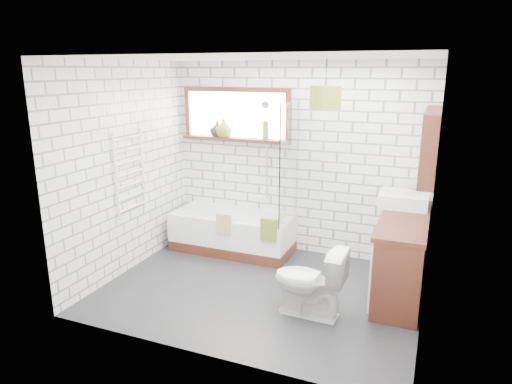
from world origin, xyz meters
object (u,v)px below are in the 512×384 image
at_px(bathtub, 233,232).
at_px(pendant, 325,98).
at_px(basin, 404,200).
at_px(toilet, 309,281).
at_px(vanity, 402,256).

xyz_separation_m(bathtub, pendant, (1.31, -0.45, 1.84)).
distance_m(basin, pendant, 1.50).
height_order(bathtub, toilet, toilet).
height_order(bathtub, vanity, vanity).
relative_size(bathtub, pendant, 4.80).
bearing_deg(toilet, basin, 150.98).
distance_m(bathtub, pendant, 2.30).
bearing_deg(basin, toilet, -120.83).
bearing_deg(vanity, pendant, -178.31).
relative_size(bathtub, vanity, 1.05).
distance_m(vanity, toilet, 1.17).
height_order(vanity, basin, basin).
bearing_deg(vanity, toilet, -134.07).
xyz_separation_m(vanity, basin, (-0.06, 0.42, 0.51)).
distance_m(bathtub, basin, 2.27).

